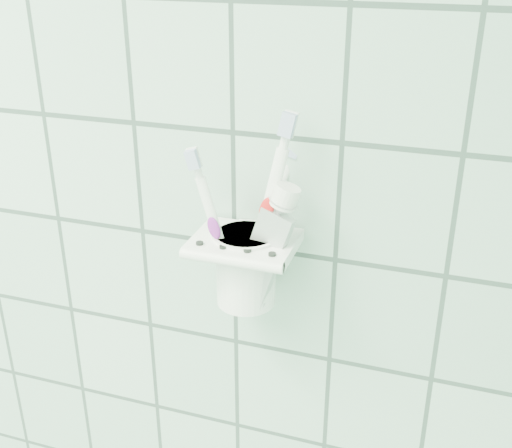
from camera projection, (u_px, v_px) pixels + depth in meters
holder_bracket at (245, 244)px, 0.72m from camera, size 0.12×0.10×0.04m
cup at (246, 265)px, 0.74m from camera, size 0.08×0.08×0.09m
toothbrush_pink at (237, 227)px, 0.70m from camera, size 0.05×0.02×0.19m
toothbrush_blue at (235, 219)px, 0.71m from camera, size 0.06×0.07×0.19m
toothbrush_orange at (245, 211)px, 0.69m from camera, size 0.05×0.04×0.23m
toothpaste_tube at (247, 234)px, 0.70m from camera, size 0.07×0.04×0.16m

